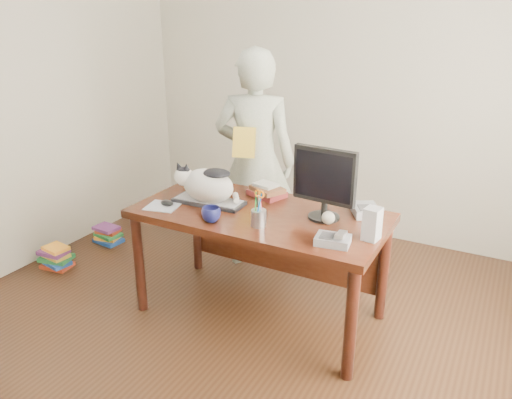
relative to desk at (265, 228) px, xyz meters
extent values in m
plane|color=black|center=(0.00, -0.68, -0.60)|extent=(4.50, 4.50, 0.00)
plane|color=silver|center=(0.00, 1.57, 0.75)|extent=(4.00, 0.00, 4.00)
cube|color=black|center=(0.00, -0.08, 0.12)|extent=(1.60, 0.80, 0.05)
cylinder|color=black|center=(-0.74, -0.42, -0.25)|extent=(0.07, 0.07, 0.70)
cylinder|color=black|center=(0.74, -0.42, -0.25)|extent=(0.07, 0.07, 0.70)
cylinder|color=black|center=(-0.74, 0.26, -0.25)|extent=(0.07, 0.07, 0.70)
cylinder|color=black|center=(0.74, 0.26, -0.25)|extent=(0.07, 0.07, 0.70)
cube|color=black|center=(0.00, 0.28, -0.20)|extent=(1.45, 0.03, 0.50)
cube|color=black|center=(-0.37, -0.11, 0.16)|extent=(0.49, 0.21, 0.02)
cube|color=#B8B7BD|center=(-0.37, -0.11, 0.17)|extent=(0.46, 0.18, 0.01)
ellipsoid|color=white|center=(-0.37, -0.11, 0.27)|extent=(0.38, 0.25, 0.22)
ellipsoid|color=white|center=(-0.54, -0.14, 0.32)|extent=(0.14, 0.13, 0.12)
ellipsoid|color=black|center=(-0.54, -0.14, 0.36)|extent=(0.10, 0.09, 0.05)
cone|color=black|center=(-0.57, -0.15, 0.39)|extent=(0.07, 0.06, 0.08)
cone|color=black|center=(-0.51, -0.15, 0.39)|extent=(0.07, 0.06, 0.08)
ellipsoid|color=black|center=(-0.30, -0.10, 0.37)|extent=(0.20, 0.17, 0.05)
cylinder|color=white|center=(-0.20, -0.04, 0.20)|extent=(0.12, 0.15, 0.05)
cylinder|color=black|center=(0.40, 0.02, 0.16)|extent=(0.21, 0.21, 0.02)
cylinder|color=black|center=(0.40, 0.02, 0.21)|extent=(0.04, 0.04, 0.09)
cube|color=black|center=(0.39, 0.00, 0.43)|extent=(0.40, 0.08, 0.34)
cube|color=black|center=(0.39, -0.02, 0.43)|extent=(0.36, 0.04, 0.28)
cylinder|color=#939298|center=(0.10, -0.28, 0.20)|extent=(0.11, 0.11, 0.10)
cylinder|color=black|center=(0.08, -0.26, 0.28)|extent=(0.04, 0.03, 0.15)
cylinder|color=blue|center=(0.11, -0.29, 0.28)|extent=(0.03, 0.03, 0.15)
cylinder|color=red|center=(0.10, -0.26, 0.28)|extent=(0.02, 0.04, 0.15)
cylinder|color=#1A8226|center=(0.08, -0.29, 0.28)|extent=(0.02, 0.03, 0.15)
cylinder|color=silver|center=(0.10, -0.28, 0.29)|extent=(0.01, 0.03, 0.11)
cylinder|color=silver|center=(0.11, -0.29, 0.29)|extent=(0.02, 0.02, 0.11)
torus|color=orange|center=(0.09, -0.28, 0.35)|extent=(0.05, 0.03, 0.05)
torus|color=orange|center=(0.12, -0.29, 0.35)|extent=(0.05, 0.03, 0.05)
cube|color=silver|center=(-0.60, -0.30, 0.15)|extent=(0.24, 0.22, 0.00)
ellipsoid|color=black|center=(-0.58, -0.28, 0.17)|extent=(0.10, 0.08, 0.04)
imported|color=#0D0F36|center=(-0.19, -0.35, 0.19)|extent=(0.16, 0.16, 0.09)
cube|color=slate|center=(0.57, -0.31, 0.17)|extent=(0.20, 0.16, 0.05)
cube|color=#3A3A3C|center=(0.54, -0.32, 0.20)|extent=(0.09, 0.10, 0.01)
cube|color=silver|center=(0.61, -0.29, 0.21)|extent=(0.07, 0.16, 0.05)
cube|color=#A4A4A6|center=(0.74, -0.15, 0.24)|extent=(0.10, 0.10, 0.19)
sphere|color=white|center=(0.45, -0.06, 0.19)|extent=(0.08, 0.08, 0.08)
cube|color=#541617|center=(-0.09, 0.20, 0.17)|extent=(0.28, 0.24, 0.04)
cube|color=brown|center=(-0.08, 0.19, 0.20)|extent=(0.27, 0.24, 0.03)
cube|color=silver|center=(-0.10, 0.20, 0.23)|extent=(0.18, 0.15, 0.02)
cube|color=slate|center=(0.60, 0.19, 0.18)|extent=(0.23, 0.25, 0.06)
cube|color=#3A3A3C|center=(0.62, 0.17, 0.21)|extent=(0.14, 0.14, 0.01)
imported|color=beige|center=(-0.38, 0.57, 0.26)|extent=(0.72, 0.58, 1.72)
cube|color=gold|center=(-0.38, 0.40, 0.45)|extent=(0.18, 0.14, 0.23)
cube|color=#B53519|center=(-1.75, -0.28, -0.59)|extent=(0.25, 0.19, 0.03)
cube|color=#194196|center=(-1.74, -0.28, -0.56)|extent=(0.23, 0.18, 0.03)
cube|color=#247936|center=(-1.76, -0.27, -0.53)|extent=(0.27, 0.22, 0.03)
cube|color=gold|center=(-1.75, -0.28, -0.49)|extent=(0.21, 0.16, 0.03)
cube|color=#6B2E73|center=(-1.76, -0.29, -0.46)|extent=(0.23, 0.17, 0.03)
cube|color=#FEA32A|center=(-1.74, -0.27, -0.43)|extent=(0.21, 0.17, 0.03)
cube|color=#194196|center=(-1.72, 0.27, -0.59)|extent=(0.25, 0.19, 0.03)
cube|color=#FEA32A|center=(-1.73, 0.28, -0.55)|extent=(0.22, 0.19, 0.03)
cube|color=#247936|center=(-1.71, 0.27, -0.52)|extent=(0.24, 0.19, 0.03)
cube|color=#B53519|center=(-1.72, 0.28, -0.49)|extent=(0.21, 0.16, 0.03)
cube|color=#6B2E73|center=(-1.73, 0.27, -0.46)|extent=(0.22, 0.17, 0.03)
camera|label=1|loc=(1.37, -2.68, 1.35)|focal=35.00mm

